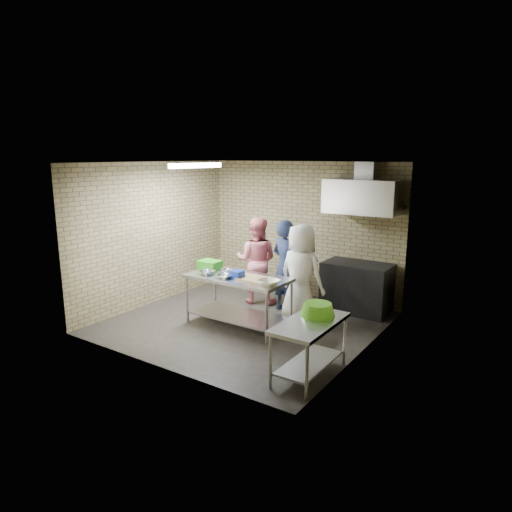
% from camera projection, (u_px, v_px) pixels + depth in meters
% --- Properties ---
extents(floor, '(4.20, 4.20, 0.00)m').
position_uv_depth(floor, '(245.00, 323.00, 7.77)').
color(floor, black).
rests_on(floor, ground).
extents(ceiling, '(4.20, 4.20, 0.00)m').
position_uv_depth(ceiling, '(244.00, 162.00, 7.19)').
color(ceiling, black).
rests_on(ceiling, ground).
extents(back_wall, '(4.20, 0.06, 2.70)m').
position_uv_depth(back_wall, '(302.00, 230.00, 9.10)').
color(back_wall, '#91855B').
rests_on(back_wall, ground).
extents(front_wall, '(4.20, 0.06, 2.70)m').
position_uv_depth(front_wall, '(155.00, 271.00, 5.86)').
color(front_wall, '#91855B').
rests_on(front_wall, ground).
extents(left_wall, '(0.06, 4.00, 2.70)m').
position_uv_depth(left_wall, '(154.00, 234.00, 8.62)').
color(left_wall, '#91855B').
rests_on(left_wall, ground).
extents(right_wall, '(0.06, 4.00, 2.70)m').
position_uv_depth(right_wall, '(366.00, 262.00, 6.34)').
color(right_wall, '#91855B').
rests_on(right_wall, ground).
extents(prep_table, '(1.71, 0.86, 0.86)m').
position_uv_depth(prep_table, '(238.00, 301.00, 7.57)').
color(prep_table, silver).
rests_on(prep_table, floor).
extents(side_counter, '(0.60, 1.20, 0.75)m').
position_uv_depth(side_counter, '(309.00, 349.00, 5.82)').
color(side_counter, silver).
rests_on(side_counter, floor).
extents(stove, '(1.20, 0.70, 0.90)m').
position_uv_depth(stove, '(357.00, 287.00, 8.28)').
color(stove, black).
rests_on(stove, floor).
extents(range_hood, '(1.30, 0.60, 0.60)m').
position_uv_depth(range_hood, '(362.00, 197.00, 7.96)').
color(range_hood, silver).
rests_on(range_hood, back_wall).
extents(hood_duct, '(0.35, 0.30, 0.30)m').
position_uv_depth(hood_duct, '(367.00, 170.00, 7.98)').
color(hood_duct, '#A5A8AD').
rests_on(hood_duct, back_wall).
extents(wall_shelf, '(0.80, 0.20, 0.04)m').
position_uv_depth(wall_shelf, '(382.00, 207.00, 7.99)').
color(wall_shelf, '#3F2B19').
rests_on(wall_shelf, back_wall).
extents(fluorescent_fixture, '(0.10, 1.25, 0.08)m').
position_uv_depth(fluorescent_fixture, '(196.00, 165.00, 7.74)').
color(fluorescent_fixture, white).
rests_on(fluorescent_fixture, ceiling).
extents(green_crate, '(0.38, 0.29, 0.15)m').
position_uv_depth(green_crate, '(210.00, 265.00, 7.94)').
color(green_crate, '#2B991C').
rests_on(green_crate, prep_table).
extents(blue_tub, '(0.19, 0.19, 0.12)m').
position_uv_depth(blue_tub, '(237.00, 274.00, 7.36)').
color(blue_tub, '#1632A9').
rests_on(blue_tub, prep_table).
extents(cutting_board, '(0.52, 0.40, 0.03)m').
position_uv_depth(cutting_board, '(255.00, 279.00, 7.27)').
color(cutting_board, tan).
rests_on(cutting_board, prep_table).
extents(mixing_bowl_a, '(0.29, 0.29, 0.07)m').
position_uv_depth(mixing_bowl_a, '(207.00, 273.00, 7.58)').
color(mixing_bowl_a, '#BBBDC3').
rests_on(mixing_bowl_a, prep_table).
extents(mixing_bowl_b, '(0.22, 0.22, 0.06)m').
position_uv_depth(mixing_bowl_b, '(225.00, 271.00, 7.68)').
color(mixing_bowl_b, silver).
rests_on(mixing_bowl_b, prep_table).
extents(mixing_bowl_c, '(0.27, 0.27, 0.06)m').
position_uv_depth(mixing_bowl_c, '(225.00, 277.00, 7.35)').
color(mixing_bowl_c, silver).
rests_on(mixing_bowl_c, prep_table).
extents(ceramic_bowl, '(0.36, 0.36, 0.08)m').
position_uv_depth(ceramic_bowl, '(269.00, 282.00, 6.97)').
color(ceramic_bowl, beige).
rests_on(ceramic_bowl, prep_table).
extents(green_basin, '(0.46, 0.46, 0.17)m').
position_uv_depth(green_basin, '(318.00, 309.00, 5.94)').
color(green_basin, '#59C626').
rests_on(green_basin, side_counter).
extents(bottle_red, '(0.07, 0.07, 0.18)m').
position_uv_depth(bottle_red, '(369.00, 200.00, 8.10)').
color(bottle_red, '#B22619').
rests_on(bottle_red, wall_shelf).
extents(bottle_green, '(0.06, 0.06, 0.15)m').
position_uv_depth(bottle_green, '(391.00, 202.00, 7.89)').
color(bottle_green, green).
rests_on(bottle_green, wall_shelf).
extents(man_navy, '(0.71, 0.57, 1.70)m').
position_uv_depth(man_navy, '(285.00, 266.00, 8.18)').
color(man_navy, black).
rests_on(man_navy, floor).
extents(woman_pink, '(0.98, 0.88, 1.67)m').
position_uv_depth(woman_pink, '(257.00, 261.00, 8.69)').
color(woman_pink, pink).
rests_on(woman_pink, floor).
extents(woman_white, '(0.89, 0.64, 1.71)m').
position_uv_depth(woman_white, '(301.00, 274.00, 7.61)').
color(woman_white, white).
rests_on(woman_white, floor).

